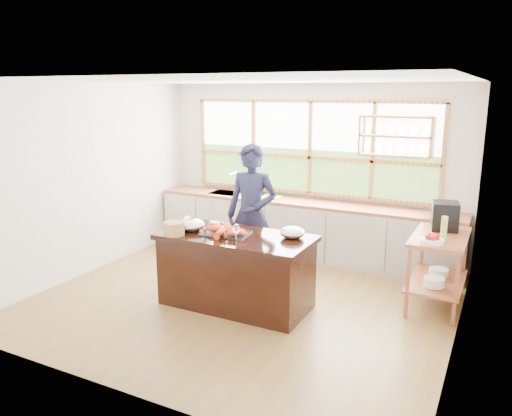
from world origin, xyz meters
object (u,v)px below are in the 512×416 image
Objects in this scene: espresso_machine at (445,216)px; island at (236,270)px; cook at (252,215)px; wicker_basket at (174,229)px.

island is at bearing -159.15° from espresso_machine.
cook reaches higher than wicker_basket.
wicker_basket is (-0.66, -0.33, 0.53)m from island.
island is 7.39× the size of wicker_basket.
wicker_basket is (-2.85, -1.71, -0.10)m from espresso_machine.
island is at bearing 26.31° from wicker_basket.
cook is 1.18m from wicker_basket.
espresso_machine is 3.33m from wicker_basket.
espresso_machine reaches higher than island.
island is at bearing -82.98° from cook.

